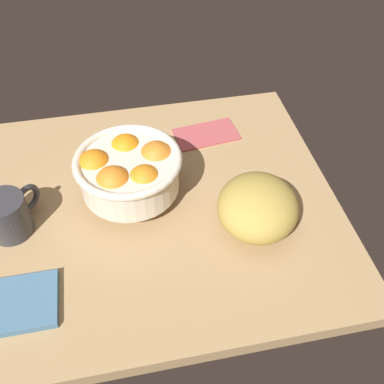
{
  "coord_description": "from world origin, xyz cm",
  "views": [
    {
      "loc": [
        -4.63,
        -62.08,
        68.15
      ],
      "look_at": [
        7.06,
        -3.19,
        5.0
      ],
      "focal_mm": 42.29,
      "sensor_mm": 36.0,
      "label": 1
    }
  ],
  "objects_px": {
    "napkin_spare": "(206,134)",
    "mug": "(9,215)",
    "fruit_bowl": "(129,171)",
    "bread_loaf": "(258,207)",
    "napkin_folded": "(13,305)"
  },
  "relations": [
    {
      "from": "bread_loaf",
      "to": "napkin_spare",
      "type": "relative_size",
      "value": 1.13
    },
    {
      "from": "bread_loaf",
      "to": "mug",
      "type": "relative_size",
      "value": 1.55
    },
    {
      "from": "napkin_folded",
      "to": "napkin_spare",
      "type": "distance_m",
      "value": 0.56
    },
    {
      "from": "bread_loaf",
      "to": "napkin_folded",
      "type": "xyz_separation_m",
      "value": [
        -0.45,
        -0.09,
        -0.04
      ]
    },
    {
      "from": "bread_loaf",
      "to": "napkin_spare",
      "type": "xyz_separation_m",
      "value": [
        -0.03,
        0.28,
        -0.04
      ]
    },
    {
      "from": "fruit_bowl",
      "to": "napkin_spare",
      "type": "relative_size",
      "value": 1.44
    },
    {
      "from": "napkin_folded",
      "to": "napkin_spare",
      "type": "bearing_deg",
      "value": 42.42
    },
    {
      "from": "mug",
      "to": "napkin_spare",
      "type": "bearing_deg",
      "value": 25.84
    },
    {
      "from": "fruit_bowl",
      "to": "mug",
      "type": "bearing_deg",
      "value": -169.31
    },
    {
      "from": "napkin_spare",
      "to": "mug",
      "type": "relative_size",
      "value": 1.38
    },
    {
      "from": "napkin_spare",
      "to": "bread_loaf",
      "type": "bearing_deg",
      "value": -83.03
    },
    {
      "from": "fruit_bowl",
      "to": "mug",
      "type": "xyz_separation_m",
      "value": [
        -0.23,
        -0.04,
        -0.03
      ]
    },
    {
      "from": "fruit_bowl",
      "to": "bread_loaf",
      "type": "distance_m",
      "value": 0.26
    },
    {
      "from": "bread_loaf",
      "to": "mug",
      "type": "bearing_deg",
      "value": 170.28
    },
    {
      "from": "napkin_spare",
      "to": "mug",
      "type": "bearing_deg",
      "value": -154.16
    }
  ]
}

